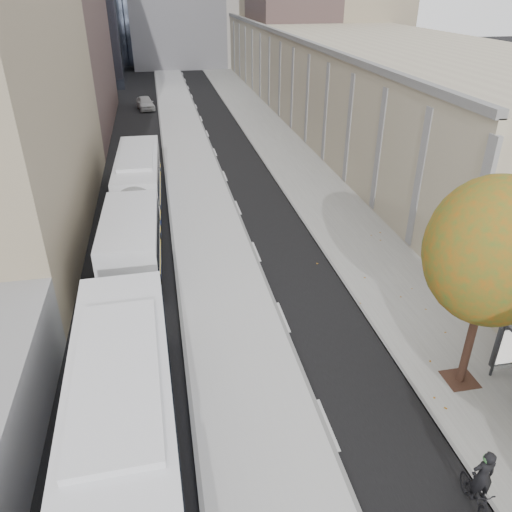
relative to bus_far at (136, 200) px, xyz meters
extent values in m
cube|color=#B5B5B5|center=(3.89, 6.57, -1.54)|extent=(4.25, 150.00, 0.15)
cube|color=gray|center=(11.89, 6.57, -1.57)|extent=(4.75, 150.00, 0.08)
cube|color=tan|center=(23.26, 35.57, 2.39)|extent=(18.00, 92.00, 8.00)
cylinder|color=black|center=(11.36, -15.43, 0.09)|extent=(0.28, 0.28, 3.24)
sphere|color=#286021|center=(11.36, -15.43, 3.65)|extent=(4.20, 4.20, 4.20)
cube|color=silver|center=(0.00, 0.01, -0.14)|extent=(3.01, 17.75, 2.95)
cube|color=black|center=(0.00, 0.01, 0.40)|extent=(3.06, 17.04, 1.02)
cube|color=#02712E|center=(0.00, -8.81, -0.48)|extent=(1.87, 0.11, 1.14)
imported|color=black|center=(9.03, -19.98, -1.10)|extent=(0.64, 1.75, 1.03)
imported|color=black|center=(9.03, -19.98, -0.29)|extent=(0.67, 0.47, 1.72)
sphere|color=#3E7B3F|center=(9.03, -19.98, 0.36)|extent=(0.27, 0.27, 0.27)
imported|color=silver|center=(0.45, 31.15, -0.91)|extent=(2.28, 4.33, 1.41)
camera|label=1|loc=(1.63, -27.25, 10.90)|focal=35.00mm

